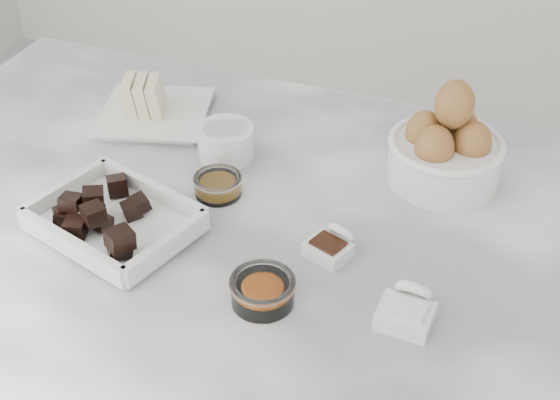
# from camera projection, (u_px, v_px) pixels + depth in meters

# --- Properties ---
(marble_slab) EXTENTS (1.20, 0.80, 0.04)m
(marble_slab) POSITION_uv_depth(u_px,v_px,m) (257.00, 247.00, 1.01)
(marble_slab) COLOR white
(marble_slab) RESTS_ON cabinet
(chocolate_dish) EXTENTS (0.24, 0.21, 0.05)m
(chocolate_dish) POSITION_uv_depth(u_px,v_px,m) (113.00, 216.00, 0.99)
(chocolate_dish) COLOR white
(chocolate_dish) RESTS_ON marble_slab
(butter_plate) EXTENTS (0.20, 0.20, 0.07)m
(butter_plate) POSITION_uv_depth(u_px,v_px,m) (153.00, 106.00, 1.22)
(butter_plate) COLOR white
(butter_plate) RESTS_ON marble_slab
(sugar_ramekin) EXTENTS (0.08, 0.08, 0.05)m
(sugar_ramekin) POSITION_uv_depth(u_px,v_px,m) (226.00, 141.00, 1.13)
(sugar_ramekin) COLOR white
(sugar_ramekin) RESTS_ON marble_slab
(egg_bowl) EXTENTS (0.16, 0.16, 0.15)m
(egg_bowl) POSITION_uv_depth(u_px,v_px,m) (446.00, 149.00, 1.07)
(egg_bowl) COLOR white
(egg_bowl) RESTS_ON marble_slab
(honey_bowl) EXTENTS (0.07, 0.07, 0.03)m
(honey_bowl) POSITION_uv_depth(u_px,v_px,m) (218.00, 185.00, 1.06)
(honey_bowl) COLOR white
(honey_bowl) RESTS_ON marble_slab
(zest_bowl) EXTENTS (0.08, 0.08, 0.03)m
(zest_bowl) POSITION_uv_depth(u_px,v_px,m) (263.00, 290.00, 0.89)
(zest_bowl) COLOR white
(zest_bowl) RESTS_ON marble_slab
(vanilla_spoon) EXTENTS (0.06, 0.07, 0.04)m
(vanilla_spoon) POSITION_uv_depth(u_px,v_px,m) (331.00, 245.00, 0.96)
(vanilla_spoon) COLOR white
(vanilla_spoon) RESTS_ON marble_slab
(salt_spoon) EXTENTS (0.06, 0.08, 0.05)m
(salt_spoon) POSITION_uv_depth(u_px,v_px,m) (407.00, 309.00, 0.87)
(salt_spoon) COLOR white
(salt_spoon) RESTS_ON marble_slab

